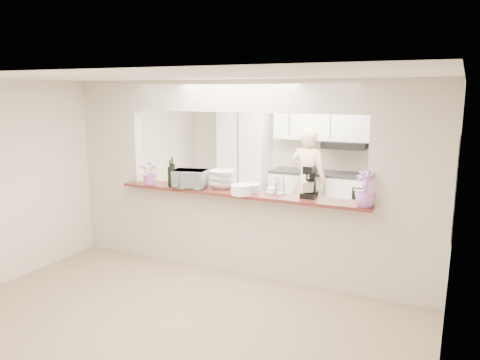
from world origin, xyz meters
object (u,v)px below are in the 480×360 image
Objects in this scene: refrigerator at (426,186)px; stand_mixer at (310,183)px; toaster_oven at (190,179)px; person at (308,180)px.

refrigerator is 2.86m from stand_mixer.
person is at bearing 55.32° from toaster_oven.
refrigerator is 0.97× the size of person.
toaster_oven is 1.11× the size of stand_mixer.
toaster_oven is at bearing -174.15° from stand_mixer.
stand_mixer is (1.59, 0.16, 0.05)m from toaster_oven.
stand_mixer is (-1.16, -2.59, 0.42)m from refrigerator.
stand_mixer is 2.27m from person.
refrigerator is at bearing 32.04° from toaster_oven.
stand_mixer is at bearing 112.79° from person.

